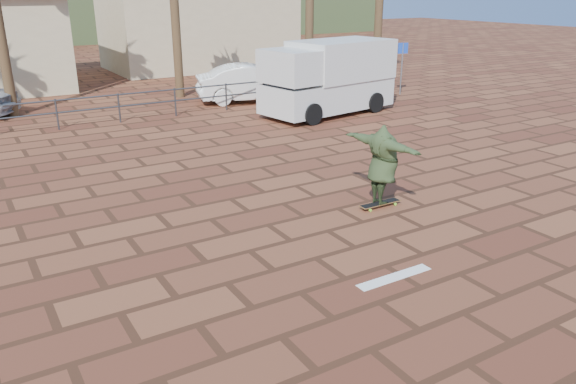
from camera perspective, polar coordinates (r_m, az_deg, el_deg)
The scene contains 9 objects.
ground at distance 9.63m, azimuth 2.86°, elevation -6.74°, with size 120.00×120.00×0.00m, color brown.
paint_stripe at distance 9.19m, azimuth 10.77°, elevation -8.48°, with size 1.40×0.22×0.01m, color white.
guardrail at distance 20.05m, azimuth -16.83°, elevation 8.68°, with size 24.06×0.06×1.00m.
building_east at distance 33.70m, azimuth -9.11°, elevation 16.73°, with size 10.60×6.60×5.00m.
longboard at distance 11.93m, azimuth 9.34°, elevation -1.17°, with size 0.97×0.23×0.10m.
skateboarder at distance 11.65m, azimuth 9.58°, elevation 2.75°, with size 2.06×0.56×1.67m, color #2F4022.
campervan at distance 20.60m, azimuth 4.19°, elevation 11.66°, with size 5.24×2.85×2.58m.
car_white at distance 22.98m, azimuth -3.53°, elevation 10.99°, with size 1.57×4.50×1.48m, color white.
street_sign at distance 24.86m, azimuth 11.53°, elevation 13.13°, with size 0.43×0.18×2.17m.
Camera 1 is at (-4.86, -7.10, 4.34)m, focal length 35.00 mm.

